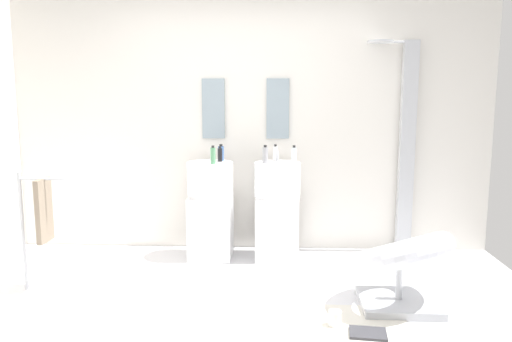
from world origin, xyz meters
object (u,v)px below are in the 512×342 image
magazine_charcoal (368,333)px  soap_bottle_blue (221,153)px  shower_column (406,143)px  soap_bottle_grey (265,155)px  soap_bottle_white (275,153)px  soap_bottle_clear (294,155)px  lounge_chair (400,261)px  soap_bottle_green (213,156)px  soap_bottle_black (220,155)px  pedestal_sink_left (211,208)px  coffee_mug (335,318)px  towel_rack (40,213)px  pedestal_sink_right (277,209)px

magazine_charcoal → soap_bottle_blue: 2.22m
shower_column → soap_bottle_grey: shower_column is taller
soap_bottle_white → soap_bottle_clear: soap_bottle_clear is taller
shower_column → lounge_chair: 1.54m
soap_bottle_green → soap_bottle_black: bearing=75.7°
lounge_chair → soap_bottle_green: size_ratio=6.51×
pedestal_sink_left → shower_column: 1.97m
soap_bottle_blue → coffee_mug: bearing=-58.5°
soap_bottle_black → soap_bottle_clear: soap_bottle_clear is taller
shower_column → soap_bottle_grey: 1.38m
towel_rack → magazine_charcoal: 2.60m
magazine_charcoal → pedestal_sink_left: bearing=134.9°
shower_column → soap_bottle_black: bearing=-173.9°
magazine_charcoal → soap_bottle_green: soap_bottle_green is taller
coffee_mug → soap_bottle_green: size_ratio=0.61×
towel_rack → pedestal_sink_right: bearing=25.6°
lounge_chair → coffee_mug: bearing=-145.2°
soap_bottle_black → shower_column: bearing=6.1°
pedestal_sink_left → lounge_chair: (1.53, -1.07, -0.12)m
pedestal_sink_right → magazine_charcoal: size_ratio=4.28×
soap_bottle_white → soap_bottle_blue: bearing=-175.9°
pedestal_sink_right → coffee_mug: (0.40, -1.42, -0.41)m
pedestal_sink_left → soap_bottle_blue: soap_bottle_blue is taller
soap_bottle_grey → pedestal_sink_right: bearing=17.7°
soap_bottle_white → magazine_charcoal: bearing=-69.9°
towel_rack → soap_bottle_blue: size_ratio=5.95×
lounge_chair → soap_bottle_clear: (-0.74, 1.03, 0.64)m
pedestal_sink_right → shower_column: shower_column is taller
coffee_mug → soap_bottle_black: (-0.94, 1.48, 0.92)m
towel_rack → soap_bottle_grey: soap_bottle_grey is taller
pedestal_sink_left → soap_bottle_white: bearing=13.0°
towel_rack → soap_bottle_grey: (1.73, 0.85, 0.37)m
soap_bottle_grey → lounge_chair: bearing=-45.7°
magazine_charcoal → soap_bottle_green: bearing=136.0°
towel_rack → magazine_charcoal: towel_rack is taller
pedestal_sink_left → lounge_chair: size_ratio=0.93×
magazine_charcoal → soap_bottle_white: bearing=116.5°
coffee_mug → soap_bottle_green: 1.88m
soap_bottle_white → soap_bottle_black: bearing=-170.9°
soap_bottle_white → lounge_chair: bearing=-52.9°
pedestal_sink_left → shower_column: size_ratio=0.50×
shower_column → soap_bottle_blue: 1.78m
soap_bottle_green → soap_bottle_clear: 0.74m
pedestal_sink_right → soap_bottle_blue: 0.75m
shower_column → soap_bottle_white: 1.26m
soap_bottle_blue → soap_bottle_black: bearing=-95.6°
shower_column → lounge_chair: bearing=-104.3°
coffee_mug → soap_bottle_grey: soap_bottle_grey is taller
pedestal_sink_left → soap_bottle_white: soap_bottle_white is taller
towel_rack → magazine_charcoal: bearing=-15.1°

